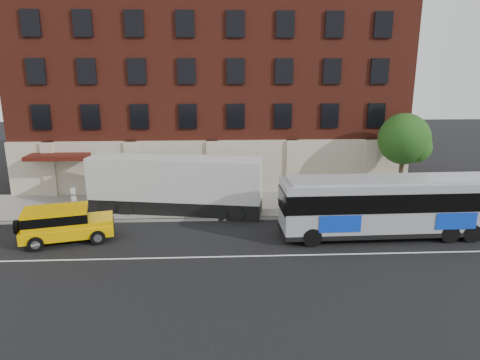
{
  "coord_description": "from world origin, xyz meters",
  "views": [
    {
      "loc": [
        0.51,
        -19.83,
        9.34
      ],
      "look_at": [
        1.76,
        5.5,
        2.75
      ],
      "focal_mm": 32.22,
      "sensor_mm": 36.0,
      "label": 1
    }
  ],
  "objects_px": {
    "sign_pole": "(74,200)",
    "street_tree": "(405,141)",
    "yellow_suv": "(63,222)",
    "city_bus": "(392,204)",
    "shipping_container": "(176,186)"
  },
  "relations": [
    {
      "from": "street_tree",
      "to": "city_bus",
      "type": "distance_m",
      "value": 7.8
    },
    {
      "from": "street_tree",
      "to": "city_bus",
      "type": "bearing_deg",
      "value": -116.69
    },
    {
      "from": "sign_pole",
      "to": "street_tree",
      "type": "bearing_deg",
      "value": 8.61
    },
    {
      "from": "shipping_container",
      "to": "street_tree",
      "type": "bearing_deg",
      "value": 6.75
    },
    {
      "from": "sign_pole",
      "to": "shipping_container",
      "type": "bearing_deg",
      "value": 13.37
    },
    {
      "from": "yellow_suv",
      "to": "street_tree",
      "type": "bearing_deg",
      "value": 16.72
    },
    {
      "from": "yellow_suv",
      "to": "shipping_container",
      "type": "relative_size",
      "value": 0.46
    },
    {
      "from": "city_bus",
      "to": "yellow_suv",
      "type": "height_order",
      "value": "city_bus"
    },
    {
      "from": "city_bus",
      "to": "yellow_suv",
      "type": "xyz_separation_m",
      "value": [
        -18.37,
        0.08,
        -0.78
      ]
    },
    {
      "from": "sign_pole",
      "to": "street_tree",
      "type": "xyz_separation_m",
      "value": [
        22.04,
        3.34,
        2.96
      ]
    },
    {
      "from": "street_tree",
      "to": "yellow_suv",
      "type": "distance_m",
      "value": 22.88
    },
    {
      "from": "city_bus",
      "to": "yellow_suv",
      "type": "distance_m",
      "value": 18.39
    },
    {
      "from": "sign_pole",
      "to": "yellow_suv",
      "type": "distance_m",
      "value": 3.22
    },
    {
      "from": "sign_pole",
      "to": "city_bus",
      "type": "height_order",
      "value": "city_bus"
    },
    {
      "from": "street_tree",
      "to": "yellow_suv",
      "type": "height_order",
      "value": "street_tree"
    }
  ]
}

